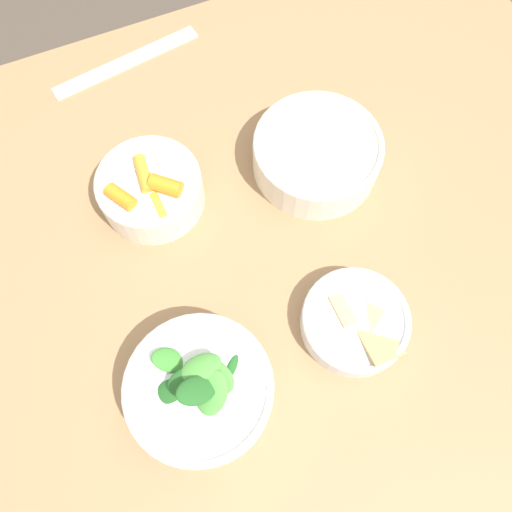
% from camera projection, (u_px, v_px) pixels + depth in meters
% --- Properties ---
extents(ground_plane, '(10.00, 10.00, 0.00)m').
position_uv_depth(ground_plane, '(283.00, 354.00, 1.42)').
color(ground_plane, '#4C4238').
extents(dining_table, '(1.14, 1.07, 0.74)m').
position_uv_depth(dining_table, '(303.00, 275.00, 0.83)').
color(dining_table, '#99724C').
rests_on(dining_table, ground_plane).
extents(bowl_carrots, '(0.15, 0.15, 0.08)m').
position_uv_depth(bowl_carrots, '(151.00, 189.00, 0.73)').
color(bowl_carrots, silver).
rests_on(bowl_carrots, dining_table).
extents(bowl_greens, '(0.19, 0.19, 0.11)m').
position_uv_depth(bowl_greens, '(200.00, 389.00, 0.62)').
color(bowl_greens, white).
rests_on(bowl_greens, dining_table).
extents(bowl_beans_hotdog, '(0.20, 0.20, 0.06)m').
position_uv_depth(bowl_beans_hotdog, '(317.00, 155.00, 0.76)').
color(bowl_beans_hotdog, silver).
rests_on(bowl_beans_hotdog, dining_table).
extents(bowl_cookies, '(0.15, 0.15, 0.04)m').
position_uv_depth(bowl_cookies, '(355.00, 321.00, 0.67)').
color(bowl_cookies, silver).
rests_on(bowl_cookies, dining_table).
extents(ruler, '(0.27, 0.07, 0.00)m').
position_uv_depth(ruler, '(127.00, 62.00, 0.87)').
color(ruler, silver).
rests_on(ruler, dining_table).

